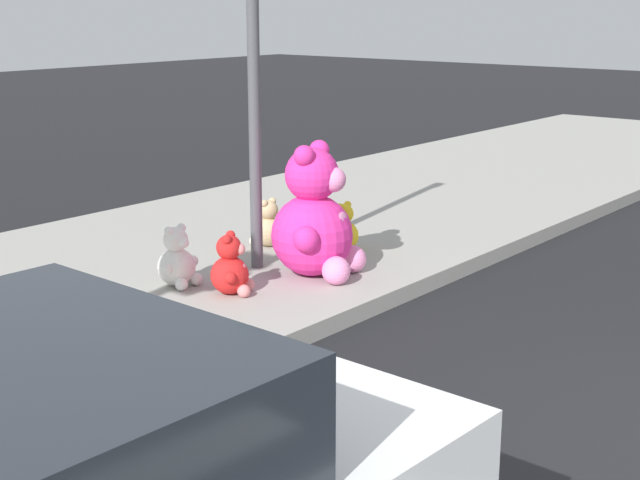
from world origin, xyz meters
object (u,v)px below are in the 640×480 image
(plush_red, at_px, (231,270))
(plush_pink_large, at_px, (316,223))
(plush_tan, at_px, (268,227))
(sign_pole, at_px, (254,81))
(plush_white, at_px, (178,262))
(plush_yellow, at_px, (342,231))

(plush_red, bearing_deg, plush_pink_large, -12.80)
(plush_red, height_order, plush_tan, plush_red)
(sign_pole, distance_m, plush_red, 1.70)
(sign_pole, relative_size, plush_white, 5.98)
(plush_tan, height_order, plush_yellow, same)
(sign_pole, bearing_deg, plush_red, -152.02)
(sign_pole, bearing_deg, plush_pink_large, -76.16)
(plush_white, bearing_deg, plush_tan, 11.69)
(sign_pole, xyz_separation_m, plush_yellow, (0.97, -0.24, -1.50))
(plush_red, distance_m, plush_yellow, 1.70)
(plush_red, xyz_separation_m, plush_tan, (1.35, 0.82, -0.02))
(plush_red, height_order, plush_white, plush_white)
(sign_pole, height_order, plush_yellow, sign_pole)
(plush_red, bearing_deg, plush_tan, 31.39)
(plush_pink_large, distance_m, plush_red, 0.93)
(plush_tan, bearing_deg, plush_pink_large, -115.24)
(sign_pole, relative_size, plush_yellow, 6.59)
(plush_pink_large, xyz_separation_m, plush_red, (-0.87, 0.20, -0.27))
(plush_pink_large, distance_m, plush_white, 1.26)
(sign_pole, xyz_separation_m, plush_red, (-0.73, -0.39, -1.49))
(plush_pink_large, xyz_separation_m, plush_tan, (0.48, 1.02, -0.28))
(sign_pole, bearing_deg, plush_white, 171.12)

